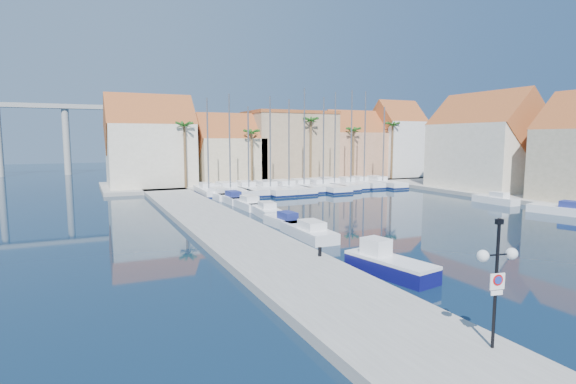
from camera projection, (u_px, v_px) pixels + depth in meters
ground at (420, 257)px, 28.53m from camera, size 260.00×260.00×0.00m
quay_west at (222, 227)px, 36.96m from camera, size 6.00×77.00×0.50m
shore_north at (273, 181)px, 75.96m from camera, size 54.00×16.00×0.50m
shore_east at (541, 198)px, 55.28m from camera, size 12.00×60.00×0.50m
lamp_post at (497, 264)px, 14.74m from camera, size 1.48×0.60×4.42m
bollard at (320, 252)px, 26.79m from camera, size 0.22×0.22×0.54m
fishing_boat at (388, 264)px, 24.73m from camera, size 2.78×5.64×1.89m
motorboat_west_0 at (309, 231)px, 33.98m from camera, size 2.10×6.29×1.40m
motorboat_west_1 at (285, 222)px, 37.89m from camera, size 2.00×5.13×1.40m
motorboat_west_2 at (266, 210)px, 43.93m from camera, size 2.33×5.95×1.40m
motorboat_west_3 at (248, 203)px, 48.63m from camera, size 2.11×6.34×1.40m
motorboat_west_4 at (232, 198)px, 52.92m from camera, size 2.09×6.02×1.40m
motorboat_west_5 at (217, 194)px, 56.63m from camera, size 2.90×7.06×1.40m
motorboat_west_6 at (212, 190)px, 60.89m from camera, size 2.48×7.20×1.40m
motorboat_east_0 at (568, 210)px, 44.20m from camera, size 3.94×7.09×1.40m
motorboat_east_1 at (496, 199)px, 51.81m from camera, size 1.87×5.29×1.40m
sailboat_0 at (208, 191)px, 59.42m from camera, size 2.66×8.95×12.68m
sailboat_1 at (229, 190)px, 60.26m from camera, size 3.42×11.19×13.26m
sailboat_2 at (248, 189)px, 61.54m from camera, size 3.47×11.02×11.73m
sailboat_3 at (268, 189)px, 62.03m from camera, size 3.31×11.88×13.12m
sailboat_4 at (287, 188)px, 63.22m from camera, size 3.87×11.85×12.83m
sailboat_5 at (303, 186)px, 64.94m from camera, size 3.29×10.17×14.53m
sailboat_6 at (321, 186)px, 65.37m from camera, size 3.46×12.05×13.27m
sailboat_7 at (332, 185)px, 67.28m from camera, size 3.35×10.94×14.20m
sailboat_8 at (349, 184)px, 68.34m from camera, size 2.73×8.59×14.61m
sailboat_9 at (362, 183)px, 69.56m from camera, size 2.52×9.10×14.52m
sailboat_10 at (380, 183)px, 70.17m from camera, size 2.76×10.28×12.27m
building_0 at (150, 145)px, 66.04m from camera, size 12.30×9.00×13.50m
building_1 at (229, 152)px, 71.15m from camera, size 10.30×8.00×11.00m
building_2 at (289, 146)px, 76.49m from camera, size 14.20×10.20×11.50m
building_3 at (352, 148)px, 80.60m from camera, size 10.30×8.00×12.00m
building_4 at (396, 141)px, 83.29m from camera, size 8.30×8.00×14.00m
building_6 at (485, 145)px, 62.66m from camera, size 9.00×14.30×13.50m
palm_0 at (184, 127)px, 62.88m from camera, size 2.60×2.60×10.15m
palm_1 at (252, 134)px, 67.13m from camera, size 2.60×2.60×9.15m
palm_2 at (311, 122)px, 71.04m from camera, size 2.60×2.60×11.15m
palm_3 at (354, 132)px, 74.52m from camera, size 2.60×2.60×9.65m
palm_4 at (393, 126)px, 77.72m from camera, size 2.60×2.60×10.65m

